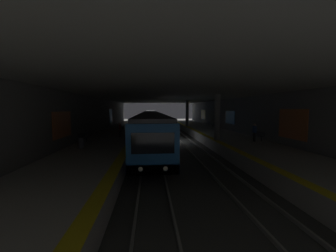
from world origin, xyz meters
The scene contains 21 objects.
ground_plane centered at (0.00, 0.00, 0.00)m, with size 120.00×120.00×0.00m, color #42423F.
track_left centered at (0.00, -2.20, 0.08)m, with size 60.00×1.53×0.16m.
track_right centered at (0.00, 2.20, 0.08)m, with size 60.00×1.53×0.16m.
platform_left centered at (0.00, -6.55, 0.53)m, with size 60.00×5.30×1.06m.
platform_right centered at (0.00, 6.55, 0.53)m, with size 60.00×5.30×1.06m.
wall_left centered at (0.02, -9.45, 2.80)m, with size 60.00×0.56×5.60m.
wall_right centered at (0.00, 9.45, 2.80)m, with size 60.00×0.56×5.60m.
ceiling_slab centered at (0.00, 0.00, 5.80)m, with size 60.00×19.40×0.40m.
pillar_near centered at (-6.27, -4.35, 3.33)m, with size 0.56×0.56×4.55m.
pillar_far centered at (10.58, -4.35, 3.33)m, with size 0.56×0.56×4.55m.
metro_train centered at (11.81, 2.20, 2.02)m, with size 55.48×2.83×3.49m.
bench_left_near centered at (-6.63, -8.53, 1.57)m, with size 1.70×0.47×0.86m.
bench_left_mid centered at (7.89, -8.53, 1.57)m, with size 1.70×0.47×0.86m.
bench_left_far centered at (11.59, -8.53, 1.57)m, with size 1.70×0.47×0.86m.
bench_right_near centered at (-6.72, 8.53, 1.57)m, with size 1.70×0.47×0.86m.
bench_right_mid centered at (6.81, 8.53, 1.57)m, with size 1.70×0.47×0.86m.
bench_right_far centered at (10.75, 8.53, 1.57)m, with size 1.70×0.47×0.86m.
person_waiting_near centered at (-2.94, 5.68, 1.92)m, with size 0.60×0.22×1.61m.
person_walking_mid centered at (-7.52, -7.62, 1.99)m, with size 0.60×0.24×1.72m.
backpack_on_floor centered at (6.17, 6.57, 1.25)m, with size 0.30×0.20×0.40m.
trash_bin centered at (-9.66, 7.80, 1.48)m, with size 0.44×0.44×0.85m.
Camera 1 is at (-26.66, 2.35, 4.19)m, focal length 22.44 mm.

